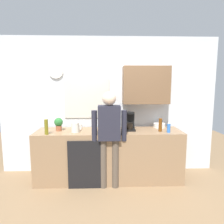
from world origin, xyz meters
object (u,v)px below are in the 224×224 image
object	(u,v)px
dish_soap	(169,128)
bottle_green_wine	(110,123)
bottle_dark_sauce	(105,126)
coffee_maker	(129,122)
bottle_red_vinegar	(109,122)
bottle_amber_beer	(160,125)
bottle_olive_oil	(46,127)
mixing_bowl	(159,125)
person_at_sink	(109,132)
potted_plant	(59,123)
cup_white_mug	(80,127)
storage_canister	(75,127)

from	to	relation	value
dish_soap	bottle_green_wine	bearing A→B (deg)	175.25
bottle_dark_sauce	coffee_maker	bearing A→B (deg)	6.90
bottle_red_vinegar	bottle_amber_beer	bearing A→B (deg)	-19.29
bottle_olive_oil	bottle_amber_beer	size ratio (longest dim) A/B	1.09
bottle_green_wine	bottle_olive_oil	bearing A→B (deg)	-172.33
bottle_olive_oil	bottle_green_wine	bearing A→B (deg)	7.67
bottle_olive_oil	mixing_bowl	xyz separation A→B (m)	(1.99, 0.47, -0.09)
bottle_green_wine	dish_soap	size ratio (longest dim) A/B	1.67
mixing_bowl	person_at_sink	distance (m)	1.10
bottle_olive_oil	person_at_sink	xyz separation A→B (m)	(1.03, -0.07, -0.08)
bottle_red_vinegar	potted_plant	bearing A→B (deg)	-167.64
mixing_bowl	person_at_sink	size ratio (longest dim) A/B	0.14
cup_white_mug	mixing_bowl	xyz separation A→B (m)	(1.49, 0.09, -0.01)
bottle_red_vinegar	storage_canister	world-z (taller)	bottle_red_vinegar
bottle_green_wine	potted_plant	size ratio (longest dim) A/B	1.30
bottle_dark_sauce	mixing_bowl	world-z (taller)	bottle_dark_sauce
bottle_dark_sauce	mixing_bowl	size ratio (longest dim) A/B	0.82
mixing_bowl	person_at_sink	xyz separation A→B (m)	(-0.96, -0.53, 0.01)
coffee_maker	bottle_red_vinegar	bearing A→B (deg)	152.24
bottle_olive_oil	storage_canister	world-z (taller)	bottle_olive_oil
bottle_dark_sauce	dish_soap	xyz separation A→B (m)	(1.08, -0.16, -0.01)
bottle_dark_sauce	bottle_olive_oil	xyz separation A→B (m)	(-0.96, -0.21, 0.04)
bottle_dark_sauce	person_at_sink	distance (m)	0.29
cup_white_mug	person_at_sink	distance (m)	0.69
mixing_bowl	potted_plant	bearing A→B (deg)	-173.62
coffee_maker	bottle_olive_oil	distance (m)	1.42
bottle_red_vinegar	person_at_sink	size ratio (longest dim) A/B	0.14
mixing_bowl	bottle_olive_oil	bearing A→B (deg)	-166.77
potted_plant	person_at_sink	distance (m)	0.95
bottle_green_wine	bottle_amber_beer	distance (m)	0.88
bottle_green_wine	storage_canister	xyz separation A→B (m)	(-0.59, 0.00, -0.06)
potted_plant	storage_canister	size ratio (longest dim) A/B	1.35
coffee_maker	storage_canister	xyz separation A→B (m)	(-0.94, -0.12, -0.06)
bottle_olive_oil	storage_canister	size ratio (longest dim) A/B	1.47
potted_plant	bottle_olive_oil	bearing A→B (deg)	-118.19
coffee_maker	potted_plant	xyz separation A→B (m)	(-1.25, -0.00, -0.01)
potted_plant	dish_soap	xyz separation A→B (m)	(1.90, -0.20, -0.05)
person_at_sink	storage_canister	bearing A→B (deg)	146.50
bottle_dark_sauce	storage_canister	xyz separation A→B (m)	(-0.51, -0.07, -0.00)
bottle_dark_sauce	bottle_amber_beer	distance (m)	0.97
bottle_amber_beer	mixing_bowl	world-z (taller)	bottle_amber_beer
bottle_red_vinegar	dish_soap	size ratio (longest dim) A/B	1.22
potted_plant	storage_canister	bearing A→B (deg)	-21.15
bottle_green_wine	bottle_red_vinegar	world-z (taller)	bottle_green_wine
dish_soap	storage_canister	world-z (taller)	dish_soap
mixing_bowl	person_at_sink	world-z (taller)	person_at_sink
cup_white_mug	person_at_sink	size ratio (longest dim) A/B	0.06
mixing_bowl	cup_white_mug	bearing A→B (deg)	-176.42
bottle_olive_oil	bottle_red_vinegar	size ratio (longest dim) A/B	1.14
bottle_dark_sauce	person_at_sink	world-z (taller)	person_at_sink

